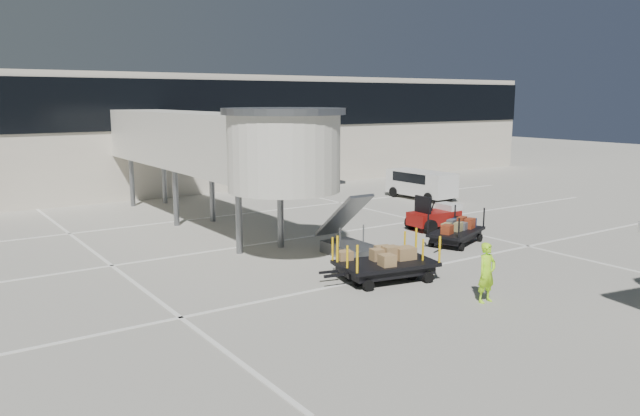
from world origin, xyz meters
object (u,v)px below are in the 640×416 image
Objects in this scene: baggage_tug at (435,217)px; minivan at (420,182)px; box_cart_near at (387,264)px; ground_worker at (487,272)px; box_cart_far at (377,264)px; suitcase_cart at (457,232)px.

minivan reaches higher than baggage_tug.
ground_worker reaches higher than box_cart_near.
baggage_tug reaches higher than box_cart_far.
baggage_tug reaches higher than box_cart_near.
ground_worker is 20.82m from minivan.
box_cart_near is 0.51m from box_cart_far.
box_cart_near is at bearing -178.69° from suitcase_cart.
suitcase_cart is 1.00× the size of box_cart_far.
baggage_tug is 0.62× the size of box_cart_near.
ground_worker is at bearing -59.54° from box_cart_far.
box_cart_far is at bearing -145.66° from baggage_tug.
minivan is (7.49, 10.39, 0.53)m from suitcase_cart.
box_cart_near is (-7.76, -5.47, -0.01)m from baggage_tug.
minivan is at bearing 32.87° from suitcase_cart.
minivan is (13.81, 13.03, 0.44)m from box_cart_near.
box_cart_far is (-0.04, 0.50, -0.08)m from box_cart_near.
suitcase_cart is 0.81× the size of minivan.
ground_worker is 0.41× the size of minivan.
suitcase_cart is 12.82m from minivan.
suitcase_cart is 6.84m from box_cart_near.
suitcase_cart is at bearing 49.28° from ground_worker.
box_cart_far is (-6.35, -2.14, -0.00)m from suitcase_cart.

